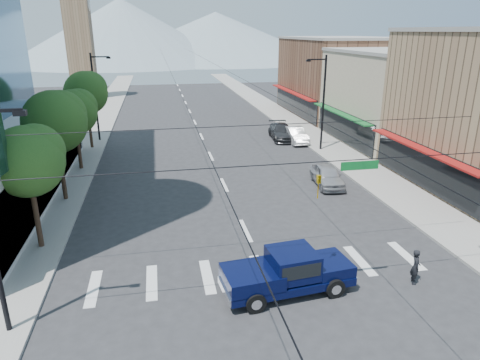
{
  "coord_description": "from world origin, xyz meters",
  "views": [
    {
      "loc": [
        -4.66,
        -16.15,
        11.06
      ],
      "look_at": [
        -0.25,
        6.46,
        3.0
      ],
      "focal_mm": 32.0,
      "sensor_mm": 36.0,
      "label": 1
    }
  ],
  "objects": [
    {
      "name": "ground",
      "position": [
        0.0,
        0.0,
        0.0
      ],
      "size": [
        160.0,
        160.0,
        0.0
      ],
      "primitive_type": "plane",
      "color": "#28282B",
      "rests_on": "ground"
    },
    {
      "name": "sidewalk_left",
      "position": [
        -12.0,
        40.0,
        0.07
      ],
      "size": [
        4.0,
        120.0,
        0.15
      ],
      "primitive_type": "cube",
      "color": "gray",
      "rests_on": "ground"
    },
    {
      "name": "sidewalk_right",
      "position": [
        12.0,
        40.0,
        0.07
      ],
      "size": [
        4.0,
        120.0,
        0.15
      ],
      "primitive_type": "cube",
      "color": "gray",
      "rests_on": "ground"
    },
    {
      "name": "shop_mid",
      "position": [
        20.0,
        24.0,
        4.5
      ],
      "size": [
        12.0,
        14.0,
        9.0
      ],
      "primitive_type": "cube",
      "color": "tan",
      "rests_on": "ground"
    },
    {
      "name": "shop_far",
      "position": [
        20.0,
        40.0,
        5.0
      ],
      "size": [
        12.0,
        18.0,
        10.0
      ],
      "primitive_type": "cube",
      "color": "brown",
      "rests_on": "ground"
    },
    {
      "name": "clock_tower",
      "position": [
        -16.5,
        62.0,
        10.64
      ],
      "size": [
        4.8,
        4.8,
        20.4
      ],
      "color": "#8C6B4C",
      "rests_on": "ground"
    },
    {
      "name": "mountain_left",
      "position": [
        -15.0,
        150.0,
        11.0
      ],
      "size": [
        80.0,
        80.0,
        22.0
      ],
      "primitive_type": "cone",
      "color": "gray",
      "rests_on": "ground"
    },
    {
      "name": "mountain_right",
      "position": [
        20.0,
        160.0,
        9.0
      ],
      "size": [
        90.0,
        90.0,
        18.0
      ],
      "primitive_type": "cone",
      "color": "gray",
      "rests_on": "ground"
    },
    {
      "name": "tree_near",
      "position": [
        -11.07,
        6.1,
        4.99
      ],
      "size": [
        3.65,
        3.64,
        6.71
      ],
      "color": "black",
      "rests_on": "ground"
    },
    {
      "name": "tree_midnear",
      "position": [
        -11.07,
        13.1,
        5.59
      ],
      "size": [
        4.09,
        4.09,
        7.52
      ],
      "color": "black",
      "rests_on": "ground"
    },
    {
      "name": "tree_midfar",
      "position": [
        -11.07,
        20.1,
        4.99
      ],
      "size": [
        3.65,
        3.64,
        6.71
      ],
      "color": "black",
      "rests_on": "ground"
    },
    {
      "name": "tree_far",
      "position": [
        -11.07,
        27.1,
        5.59
      ],
      "size": [
        4.09,
        4.09,
        7.52
      ],
      "color": "black",
      "rests_on": "ground"
    },
    {
      "name": "signal_rig",
      "position": [
        0.19,
        -1.0,
        4.64
      ],
      "size": [
        21.8,
        0.2,
        9.0
      ],
      "color": "black",
      "rests_on": "ground"
    },
    {
      "name": "lamp_pole_nw",
      "position": [
        -10.67,
        30.0,
        4.94
      ],
      "size": [
        2.0,
        0.25,
        9.0
      ],
      "color": "black",
      "rests_on": "ground"
    },
    {
      "name": "lamp_pole_ne",
      "position": [
        10.67,
        22.0,
        4.94
      ],
      "size": [
        2.0,
        0.25,
        9.0
      ],
      "color": "black",
      "rests_on": "ground"
    },
    {
      "name": "pickup_truck",
      "position": [
        0.54,
        -0.4,
        1.03
      ],
      "size": [
        6.05,
        2.77,
        1.99
      ],
      "rotation": [
        0.0,
        0.0,
        0.11
      ],
      "color": "#070C33",
      "rests_on": "ground"
    },
    {
      "name": "pedestrian",
      "position": [
        6.54,
        -0.84,
        0.85
      ],
      "size": [
        0.62,
        0.73,
        1.69
      ],
      "primitive_type": "imported",
      "rotation": [
        0.0,
        0.0,
        1.16
      ],
      "color": "black",
      "rests_on": "ground"
    },
    {
      "name": "parked_car_near",
      "position": [
        7.6,
        12.46,
        0.78
      ],
      "size": [
        2.27,
        4.71,
        1.55
      ],
      "primitive_type": "imported",
      "rotation": [
        0.0,
        0.0,
        -0.1
      ],
      "color": "#A7A7AB",
      "rests_on": "ground"
    },
    {
      "name": "parked_car_mid",
      "position": [
        9.4,
        25.53,
        0.78
      ],
      "size": [
        1.7,
        4.75,
        1.56
      ],
      "primitive_type": "imported",
      "rotation": [
        0.0,
        0.0,
        -0.01
      ],
      "color": "white",
      "rests_on": "ground"
    },
    {
      "name": "parked_car_far",
      "position": [
        8.34,
        27.13,
        0.81
      ],
      "size": [
        2.76,
        5.75,
        1.62
      ],
      "primitive_type": "imported",
      "rotation": [
        0.0,
        0.0,
        -0.09
      ],
      "color": "#2D2D2F",
      "rests_on": "ground"
    }
  ]
}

